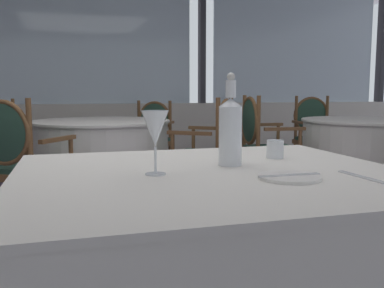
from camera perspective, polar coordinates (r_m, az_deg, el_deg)
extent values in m
plane|color=#47384C|center=(2.42, -7.04, -17.85)|extent=(13.58, 13.58, 0.00)
cube|color=silver|center=(6.12, -12.76, 1.29)|extent=(9.94, 0.12, 0.85)
cube|color=silver|center=(6.16, -13.11, 13.49)|extent=(2.74, 0.02, 1.76)
cube|color=silver|center=(7.05, 13.79, 12.62)|extent=(2.74, 0.02, 1.76)
cube|color=#333338|center=(6.41, 1.34, 13.39)|extent=(0.08, 0.14, 1.76)
cube|color=#333338|center=(7.91, 23.93, 11.59)|extent=(0.08, 0.14, 1.76)
cube|color=silver|center=(1.40, 2.73, -4.04)|extent=(1.26, 1.09, 0.02)
cube|color=silver|center=(1.51, 2.65, -18.21)|extent=(1.22, 1.06, 0.74)
cylinder|color=white|center=(1.30, 12.88, -4.32)|extent=(0.19, 0.19, 0.01)
cube|color=silver|center=(1.30, 12.88, -4.10)|extent=(0.20, 0.02, 0.00)
cube|color=silver|center=(1.39, 21.64, -4.08)|extent=(0.03, 0.20, 0.00)
cylinder|color=white|center=(1.50, 5.13, 1.06)|extent=(0.08, 0.08, 0.21)
cone|color=white|center=(1.49, 5.18, 5.59)|extent=(0.08, 0.08, 0.03)
cylinder|color=white|center=(1.49, 5.20, 7.32)|extent=(0.04, 0.04, 0.06)
sphere|color=silver|center=(1.49, 5.22, 8.93)|extent=(0.03, 0.03, 0.03)
cylinder|color=white|center=(1.34, -4.89, -4.01)|extent=(0.06, 0.06, 0.00)
cylinder|color=white|center=(1.33, -4.91, -2.13)|extent=(0.01, 0.01, 0.08)
cone|color=white|center=(1.32, -4.95, 2.08)|extent=(0.09, 0.09, 0.11)
cylinder|color=white|center=(1.69, 11.02, -0.67)|extent=(0.07, 0.07, 0.07)
cylinder|color=silver|center=(3.99, -12.11, 2.97)|extent=(1.26, 1.26, 0.02)
cylinder|color=silver|center=(4.03, -11.97, -2.39)|extent=(1.23, 1.23, 0.74)
cube|color=brown|center=(3.24, -21.03, -3.58)|extent=(0.64, 0.64, 0.05)
cube|color=#284738|center=(3.24, -21.07, -2.83)|extent=(0.59, 0.59, 0.04)
cylinder|color=brown|center=(3.57, -21.22, -6.52)|extent=(0.04, 0.04, 0.42)
cylinder|color=brown|center=(3.32, -15.95, -7.28)|extent=(0.04, 0.04, 0.42)
cylinder|color=brown|center=(3.02, -20.41, -8.89)|extent=(0.04, 0.04, 0.42)
cylinder|color=brown|center=(2.93, -20.84, 0.82)|extent=(0.04, 0.04, 0.50)
ellipsoid|color=#284738|center=(3.05, -23.91, 1.38)|extent=(0.35, 0.27, 0.42)
torus|color=brown|center=(3.05, -23.91, 1.38)|extent=(0.37, 0.28, 0.44)
cube|color=brown|center=(3.39, -24.20, 0.89)|extent=(0.24, 0.32, 0.03)
cylinder|color=brown|center=(3.51, -22.52, -0.66)|extent=(0.03, 0.03, 0.22)
cube|color=brown|center=(3.07, -17.44, 0.61)|extent=(0.24, 0.32, 0.03)
cylinder|color=brown|center=(3.19, -15.85, -1.08)|extent=(0.03, 0.03, 0.22)
cube|color=brown|center=(3.61, 1.27, -2.06)|extent=(0.64, 0.64, 0.05)
cube|color=#284738|center=(3.60, 1.27, -1.38)|extent=(0.59, 0.59, 0.04)
cylinder|color=brown|center=(3.54, -2.86, -6.13)|extent=(0.04, 0.04, 0.42)
cylinder|color=brown|center=(3.90, -0.61, -4.89)|extent=(0.04, 0.04, 0.42)
cylinder|color=brown|center=(3.41, 3.41, -6.64)|extent=(0.04, 0.04, 0.42)
cylinder|color=brown|center=(3.79, 5.11, -5.29)|extent=(0.04, 0.04, 0.42)
cylinder|color=brown|center=(3.33, 3.47, 1.92)|extent=(0.04, 0.04, 0.50)
cylinder|color=brown|center=(3.71, 5.19, 2.43)|extent=(0.04, 0.04, 0.50)
ellipsoid|color=#284738|center=(3.51, 4.62, 2.59)|extent=(0.27, 0.35, 0.42)
torus|color=brown|center=(3.51, 4.62, 2.59)|extent=(0.28, 0.37, 0.43)
cube|color=brown|center=(3.35, -0.39, 1.47)|extent=(0.32, 0.24, 0.03)
cylinder|color=brown|center=(3.41, -2.61, -0.29)|extent=(0.03, 0.03, 0.22)
cube|color=brown|center=(3.82, 2.18, 2.14)|extent=(0.32, 0.24, 0.03)
cylinder|color=brown|center=(3.88, 0.18, 0.58)|extent=(0.03, 0.03, 0.22)
cube|color=brown|center=(4.87, -6.00, 0.00)|extent=(0.64, 0.64, 0.05)
cube|color=#284738|center=(4.86, -6.01, 0.51)|extent=(0.59, 0.59, 0.04)
cylinder|color=brown|center=(4.64, -4.80, -3.14)|extent=(0.04, 0.04, 0.40)
cylinder|color=brown|center=(4.82, -9.15, -2.83)|extent=(0.04, 0.04, 0.40)
cylinder|color=brown|center=(5.00, -2.91, -2.39)|extent=(0.04, 0.04, 0.40)
cylinder|color=brown|center=(5.16, -7.01, -2.14)|extent=(0.04, 0.04, 0.40)
cylinder|color=brown|center=(4.94, -2.94, 3.12)|extent=(0.04, 0.04, 0.46)
cylinder|color=brown|center=(5.11, -7.09, 3.20)|extent=(0.04, 0.04, 0.46)
ellipsoid|color=#284738|center=(5.04, -4.98, 3.43)|extent=(0.35, 0.27, 0.39)
torus|color=brown|center=(5.04, -4.98, 3.43)|extent=(0.35, 0.26, 0.40)
cube|color=brown|center=(4.72, -3.41, 2.80)|extent=(0.24, 0.32, 0.03)
cylinder|color=brown|center=(4.60, -4.08, 1.32)|extent=(0.03, 0.03, 0.22)
cube|color=brown|center=(4.94, -8.76, 2.92)|extent=(0.24, 0.32, 0.03)
cylinder|color=brown|center=(4.83, -9.53, 1.50)|extent=(0.03, 0.03, 0.22)
cube|color=brown|center=(4.60, -22.35, -1.01)|extent=(0.64, 0.64, 0.05)
cube|color=#284738|center=(4.60, -22.38, -0.48)|extent=(0.59, 0.59, 0.04)
cylinder|color=brown|center=(4.66, -18.75, -3.51)|extent=(0.04, 0.04, 0.39)
cylinder|color=brown|center=(4.36, -22.01, -4.35)|extent=(0.04, 0.04, 0.39)
cylinder|color=brown|center=(4.92, -22.42, -3.13)|extent=(0.04, 0.04, 0.39)
cylinder|color=brown|center=(4.86, -22.69, 2.65)|extent=(0.04, 0.04, 0.50)
cube|color=brown|center=(4.75, -20.30, 2.29)|extent=(0.32, 0.24, 0.03)
cylinder|color=brown|center=(4.67, -18.92, 0.92)|extent=(0.03, 0.03, 0.22)
cylinder|color=brown|center=(4.30, -23.06, 0.24)|extent=(0.03, 0.03, 0.22)
cylinder|color=silver|center=(4.36, 22.25, 2.94)|extent=(1.20, 1.20, 0.02)
cylinder|color=silver|center=(4.40, 22.02, -1.97)|extent=(1.16, 1.16, 0.74)
cube|color=brown|center=(3.97, 10.55, -1.23)|extent=(0.50, 0.50, 0.05)
cube|color=#284738|center=(3.96, 10.57, -0.62)|extent=(0.46, 0.46, 0.04)
cylinder|color=brown|center=(4.26, 12.04, -3.97)|extent=(0.04, 0.04, 0.43)
cylinder|color=brown|center=(3.90, 14.28, -5.04)|extent=(0.04, 0.04, 0.43)
cylinder|color=brown|center=(4.13, 6.89, -4.22)|extent=(0.04, 0.04, 0.43)
cylinder|color=brown|center=(3.76, 8.70, -5.37)|extent=(0.04, 0.04, 0.43)
cylinder|color=brown|center=(4.06, 6.99, 2.94)|extent=(0.04, 0.04, 0.50)
cylinder|color=brown|center=(3.68, 8.85, 2.50)|extent=(0.04, 0.04, 0.50)
ellipsoid|color=#284738|center=(3.86, 7.67, 3.10)|extent=(0.09, 0.39, 0.42)
torus|color=brown|center=(3.86, 7.67, 3.10)|extent=(0.07, 0.44, 0.43)
cube|color=brown|center=(4.18, 9.66, 2.58)|extent=(0.37, 0.07, 0.03)
cylinder|color=brown|center=(4.24, 11.42, 1.11)|extent=(0.03, 0.03, 0.22)
cube|color=brown|center=(3.72, 12.30, 1.98)|extent=(0.37, 0.07, 0.03)
cylinder|color=brown|center=(3.78, 14.23, 0.34)|extent=(0.03, 0.03, 0.22)
cube|color=brown|center=(5.20, 16.53, 0.12)|extent=(0.50, 0.50, 0.05)
cube|color=#284738|center=(5.20, 16.55, 0.60)|extent=(0.46, 0.46, 0.04)
cylinder|color=brown|center=(5.15, 19.43, -2.54)|extent=(0.04, 0.04, 0.39)
cylinder|color=brown|center=(4.97, 15.42, -2.74)|extent=(0.04, 0.04, 0.39)
cylinder|color=brown|center=(5.50, 17.37, -1.88)|extent=(0.04, 0.04, 0.39)
cylinder|color=brown|center=(5.33, 13.55, -2.04)|extent=(0.04, 0.04, 0.39)
cylinder|color=brown|center=(5.45, 17.56, 3.41)|extent=(0.04, 0.04, 0.52)
cylinder|color=brown|center=(5.27, 13.71, 3.42)|extent=(0.04, 0.04, 0.52)
ellipsoid|color=#284738|center=(5.37, 15.61, 3.71)|extent=(0.39, 0.09, 0.44)
torus|color=brown|center=(5.37, 15.61, 3.71)|extent=(0.45, 0.07, 0.45)
cube|color=brown|center=(5.28, 19.14, 2.80)|extent=(0.07, 0.37, 0.03)
cylinder|color=brown|center=(5.17, 19.86, 1.46)|extent=(0.03, 0.03, 0.22)
cube|color=brown|center=(5.05, 14.20, 2.80)|extent=(0.07, 0.37, 0.03)
cylinder|color=brown|center=(4.94, 14.84, 1.40)|extent=(0.03, 0.03, 0.22)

